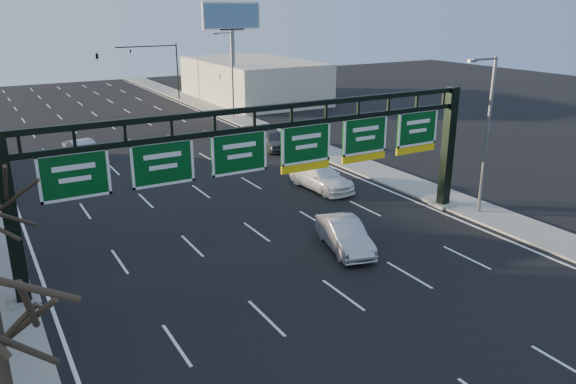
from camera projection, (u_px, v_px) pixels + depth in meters
ground at (372, 316)px, 22.04m from camera, size 160.00×160.00×0.00m
sidewalk_right at (342, 158)px, 44.52m from camera, size 3.00×120.00×0.12m
lane_markings at (190, 183)px, 38.44m from camera, size 21.60×120.00×0.01m
sign_gantry at (276, 157)px, 27.21m from camera, size 24.60×1.20×7.20m
building_right_distant at (253, 80)px, 71.78m from camera, size 12.00×20.00×5.00m
streetlight_near at (486, 128)px, 31.30m from camera, size 2.15×0.22×9.00m
streetlight_far at (231, 70)px, 59.18m from camera, size 2.15×0.22×9.00m
billboard_right at (232, 29)px, 63.21m from camera, size 7.00×0.50×12.00m
traffic_signal_mast at (128, 58)px, 68.11m from camera, size 10.16×0.54×7.00m
car_silver_sedan at (345, 235)px, 27.86m from camera, size 2.74×4.89×1.53m
car_white_wagon at (321, 177)px, 37.15m from camera, size 2.54×5.49×1.55m
car_grey_far at (273, 140)px, 47.36m from camera, size 2.80×5.13×1.66m
car_silver_distant at (84, 151)px, 43.67m from camera, size 2.49×5.12×1.62m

